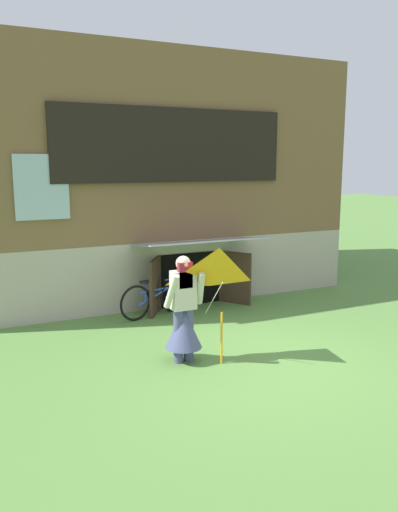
# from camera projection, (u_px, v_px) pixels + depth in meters

# --- Properties ---
(ground_plane) EXTENTS (60.00, 60.00, 0.00)m
(ground_plane) POSITION_uv_depth(u_px,v_px,m) (253.00, 358.00, 7.43)
(ground_plane) COLOR #56843D
(log_house) EXTENTS (8.17, 5.95, 4.93)m
(log_house) POSITION_uv_depth(u_px,v_px,m) (133.00, 177.00, 11.80)
(log_house) COLOR #ADA393
(log_house) RESTS_ON ground_plane
(person) EXTENTS (0.61, 0.52, 1.53)m
(person) POSITION_uv_depth(u_px,v_px,m) (184.00, 318.00, 7.19)
(person) COLOR #474C75
(person) RESTS_ON ground_plane
(kite) EXTENTS (1.00, 0.91, 1.62)m
(kite) POSITION_uv_depth(u_px,v_px,m) (219.00, 279.00, 6.75)
(kite) COLOR orange
(kite) RESTS_ON ground_plane
(bicycle_blue) EXTENTS (1.49, 0.45, 0.70)m
(bicycle_blue) POSITION_uv_depth(u_px,v_px,m) (155.00, 298.00, 9.42)
(bicycle_blue) COLOR black
(bicycle_blue) RESTS_ON ground_plane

